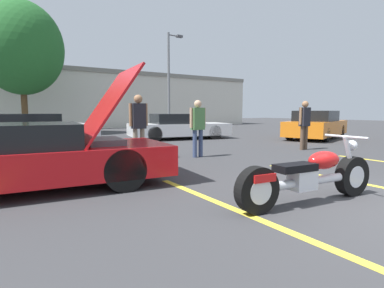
% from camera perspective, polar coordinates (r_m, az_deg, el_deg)
% --- Properties ---
extents(parking_stripe_middle, '(0.12, 4.82, 0.01)m').
position_cam_1_polar(parking_stripe_middle, '(3.78, 12.72, -13.84)').
color(parking_stripe_middle, yellow).
rests_on(parking_stripe_middle, ground).
extents(parking_stripe_back, '(0.12, 4.82, 0.01)m').
position_cam_1_polar(parking_stripe_back, '(6.10, 31.99, -6.90)').
color(parking_stripe_back, yellow).
rests_on(parking_stripe_back, ground).
extents(far_building, '(32.00, 4.20, 4.40)m').
position_cam_1_polar(far_building, '(24.61, -22.96, 8.22)').
color(far_building, beige).
rests_on(far_building, ground).
extents(light_pole, '(1.21, 0.28, 6.79)m').
position_cam_1_polar(light_pole, '(21.96, -4.27, 12.74)').
color(light_pole, slate).
rests_on(light_pole, ground).
extents(tree_background, '(4.32, 4.32, 7.13)m').
position_cam_1_polar(tree_background, '(19.08, -29.79, 15.57)').
color(tree_background, brown).
rests_on(tree_background, ground).
extents(motorcycle, '(2.45, 0.70, 0.94)m').
position_cam_1_polar(motorcycle, '(4.51, 21.41, -5.87)').
color(motorcycle, black).
rests_on(motorcycle, ground).
extents(show_car_hood_open, '(4.91, 2.30, 2.08)m').
position_cam_1_polar(show_car_hood_open, '(5.57, -29.54, -2.13)').
color(show_car_hood_open, red).
rests_on(show_car_hood_open, ground).
extents(parked_car_right_row, '(4.89, 3.17, 1.31)m').
position_cam_1_polar(parked_car_right_row, '(15.39, 22.61, 3.27)').
color(parked_car_right_row, orange).
rests_on(parked_car_right_row, ground).
extents(parked_car_mid_right_row, '(4.85, 2.73, 1.17)m').
position_cam_1_polar(parked_car_mid_right_row, '(14.02, -2.60, 3.27)').
color(parked_car_mid_right_row, white).
rests_on(parked_car_mid_right_row, ground).
extents(parked_car_mid_left_row, '(4.77, 2.88, 1.20)m').
position_cam_1_polar(parked_car_mid_left_row, '(11.80, -28.89, 2.02)').
color(parked_car_mid_left_row, silver).
rests_on(parked_car_mid_left_row, ground).
extents(spectator_near_motorcycle, '(0.52, 0.21, 1.63)m').
position_cam_1_polar(spectator_near_motorcycle, '(10.70, 20.65, 4.12)').
color(spectator_near_motorcycle, brown).
rests_on(spectator_near_motorcycle, ground).
extents(spectator_midground, '(0.52, 0.23, 1.72)m').
position_cam_1_polar(spectator_midground, '(8.04, -10.15, 4.28)').
color(spectator_midground, gray).
rests_on(spectator_midground, ground).
extents(spectator_far_lot, '(0.52, 0.21, 1.60)m').
position_cam_1_polar(spectator_far_lot, '(8.39, 1.11, 3.88)').
color(spectator_far_lot, '#38476B').
rests_on(spectator_far_lot, ground).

